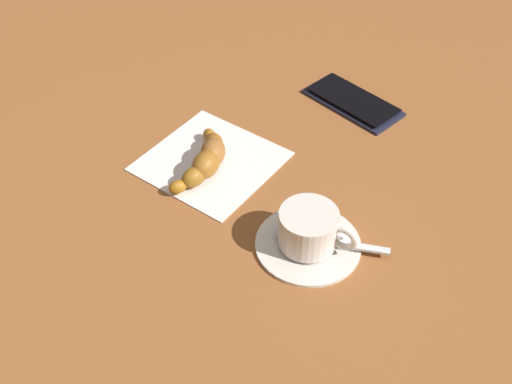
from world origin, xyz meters
TOP-DOWN VIEW (x-y plane):
  - ground_plane at (0.00, 0.00)m, footprint 1.80×1.80m
  - saucer at (0.10, -0.02)m, footprint 0.13×0.13m
  - espresso_cup at (0.10, -0.02)m, footprint 0.09×0.07m
  - teaspoon at (0.10, -0.01)m, footprint 0.12×0.09m
  - sugar_packet at (0.09, 0.01)m, footprint 0.06×0.05m
  - napkin at (-0.10, -0.01)m, footprint 0.20×0.20m
  - croissant at (-0.09, -0.02)m, footprint 0.09×0.12m
  - cell_phone at (-0.06, 0.24)m, footprint 0.15×0.07m

SIDE VIEW (x-z plane):
  - ground_plane at x=0.00m, z-range 0.00..0.00m
  - napkin at x=-0.10m, z-range 0.00..0.00m
  - saucer at x=0.10m, z-range 0.00..0.01m
  - cell_phone at x=-0.06m, z-range 0.00..0.01m
  - teaspoon at x=0.10m, z-range 0.01..0.02m
  - sugar_packet at x=0.09m, z-range 0.01..0.01m
  - croissant at x=-0.09m, z-range 0.00..0.04m
  - espresso_cup at x=0.10m, z-range 0.01..0.05m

